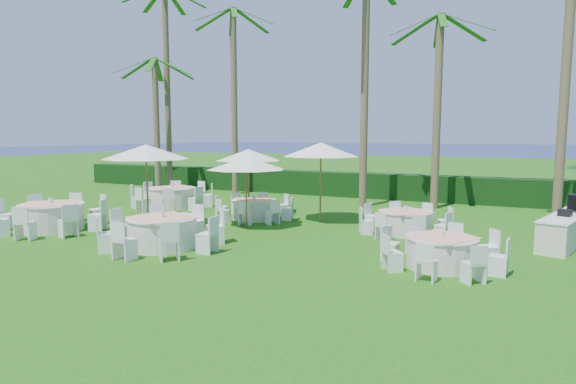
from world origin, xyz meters
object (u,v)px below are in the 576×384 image
Objects in this scene: banquet_table_c at (441,251)px; banquet_table_f at (405,222)px; umbrella_d at (321,150)px; umbrella_a at (146,152)px; umbrella_c at (248,155)px; buffet_table at (567,228)px; umbrella_b at (246,163)px; banquet_table_e at (254,209)px; banquet_table_a at (52,216)px; banquet_table_d at (172,197)px; banquet_table_b at (163,232)px.

banquet_table_c is 1.02× the size of banquet_table_f.
umbrella_d is (-3.17, 0.76, 2.19)m from banquet_table_f.
umbrella_c is (1.60, 3.87, -0.22)m from umbrella_a.
buffet_table reaches higher than banquet_table_f.
umbrella_b reaches higher than banquet_table_c.
umbrella_a reaches higher than banquet_table_e.
banquet_table_e is 4.37m from umbrella_a.
umbrella_b is 1.04× the size of umbrella_c.
banquet_table_c is 6.75m from umbrella_d.
banquet_table_a is 6.54m from umbrella_b.
umbrella_a is at bearing 175.52° from banquet_table_c.
umbrella_b is 9.77m from buffet_table.
umbrella_c is at bearing 170.01° from banquet_table_f.
umbrella_c is at bearing 67.55° from umbrella_a.
banquet_table_e is 1.03× the size of umbrella_a.
banquet_table_e is at bearing -49.63° from umbrella_c.
banquet_table_e is (4.60, -1.01, -0.07)m from banquet_table_d.
umbrella_a is (-9.50, 0.74, 2.15)m from banquet_table_c.
umbrella_a is 4.19m from umbrella_c.
umbrella_a reaches higher than umbrella_b.
banquet_table_c reaches higher than banquet_table_f.
banquet_table_a is at bearing -157.35° from banquet_table_f.
umbrella_b is 2.67m from umbrella_c.
banquet_table_f is 8.65m from umbrella_a.
umbrella_a is 0.74× the size of buffet_table.
banquet_table_d is at bearing 86.72° from banquet_table_a.
umbrella_d is 0.74× the size of buffet_table.
banquet_table_b is 6.39m from umbrella_d.
umbrella_a reaches higher than umbrella_c.
umbrella_a is at bearing -127.84° from banquet_table_e.
banquet_table_a is 15.72m from buffet_table.
banquet_table_c is at bearing -65.65° from banquet_table_f.
banquet_table_d reaches higher than banquet_table_f.
banquet_table_b is at bearing -152.33° from buffet_table.
banquet_table_a reaches higher than banquet_table_d.
banquet_table_f is at bearing 22.65° from banquet_table_a.
umbrella_a is (-2.31, 2.00, 2.08)m from banquet_table_b.
banquet_table_b is at bearing -99.15° from umbrella_b.
umbrella_c is at bearing 52.70° from banquet_table_a.
banquet_table_e is 5.59m from banquet_table_f.
banquet_table_a is 6.76m from banquet_table_e.
umbrella_b reaches higher than banquet_table_d.
banquet_table_c is 9.77m from umbrella_a.
umbrella_d reaches higher than banquet_table_e.
umbrella_b is at bearing -69.71° from banquet_table_e.
umbrella_d is (2.44, 5.52, 2.12)m from banquet_table_b.
umbrella_d reaches higher than buffet_table.
umbrella_d is at bearing 66.17° from banquet_table_b.
umbrella_c is (-1.28, 2.34, 0.16)m from umbrella_b.
umbrella_c is at bearing 176.78° from buffet_table.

